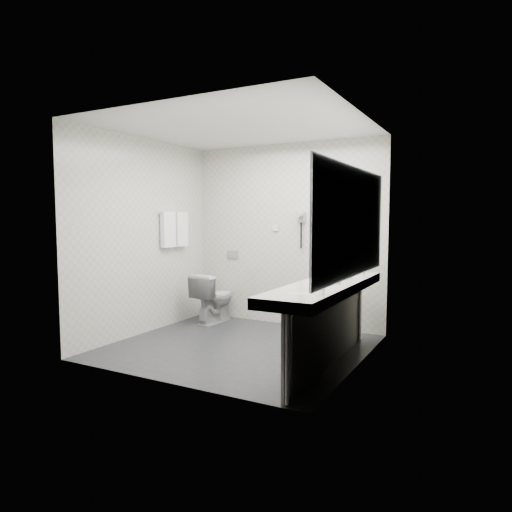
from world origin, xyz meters
The scene contains 31 objects.
floor centered at (0.00, 0.00, 0.00)m, with size 2.80×2.80×0.00m, color #242428.
ceiling centered at (0.00, 0.00, 2.50)m, with size 2.80×2.80×0.00m, color silver.
wall_back centered at (0.00, 1.30, 1.25)m, with size 2.80×2.80×0.00m, color beige.
wall_front centered at (0.00, -1.30, 1.25)m, with size 2.80×2.80×0.00m, color beige.
wall_left centered at (-1.40, 0.00, 1.25)m, with size 2.60×2.60×0.00m, color beige.
wall_right centered at (1.40, 0.00, 1.25)m, with size 2.60×2.60×0.00m, color beige.
vanity_counter centered at (1.12, -0.20, 0.80)m, with size 0.55×2.20×0.10m, color silver.
vanity_panel centered at (1.15, -0.20, 0.38)m, with size 0.03×2.15×0.75m, color gray.
vanity_post_near centered at (1.18, -1.24, 0.38)m, with size 0.06×0.06×0.75m, color silver.
vanity_post_far centered at (1.18, 0.84, 0.38)m, with size 0.06×0.06×0.75m, color silver.
mirror centered at (1.39, -0.20, 1.45)m, with size 0.02×2.20×1.05m, color #B2BCC6.
basin_near centered at (1.12, -0.85, 0.83)m, with size 0.40×0.31×0.05m, color silver.
basin_far centered at (1.12, 0.45, 0.83)m, with size 0.40×0.31×0.05m, color silver.
faucet_near centered at (1.32, -0.85, 0.92)m, with size 0.04×0.04×0.15m, color silver.
faucet_far centered at (1.32, 0.45, 0.92)m, with size 0.04×0.04×0.15m, color silver.
soap_bottle_a centered at (1.20, -0.18, 0.90)m, with size 0.05×0.05×0.10m, color white.
soap_bottle_c centered at (1.27, -0.23, 0.91)m, with size 0.05×0.05×0.12m, color white.
glass_left centered at (1.25, 0.11, 0.91)m, with size 0.06×0.06×0.11m, color silver.
glass_right centered at (1.24, 0.21, 0.90)m, with size 0.05×0.05×0.10m, color silver.
toilet centered at (-0.94, 0.90, 0.35)m, with size 0.39×0.69×0.70m, color silver.
flush_plate centered at (-0.85, 1.29, 0.95)m, with size 0.18×0.02×0.12m, color #B2B5BA.
pedal_bin centered at (0.40, 1.13, 0.15)m, with size 0.22×0.22×0.31m, color #B2B5BA.
bin_lid centered at (0.40, 1.13, 0.32)m, with size 0.22×0.22×0.01m, color #B2B5BA.
towel_rail centered at (-1.35, 0.55, 1.55)m, with size 0.02×0.02×0.62m, color silver.
towel_near centered at (-1.34, 0.41, 1.33)m, with size 0.07×0.24×0.48m, color white.
towel_far centered at (-1.34, 0.69, 1.33)m, with size 0.07×0.24×0.48m, color white.
dryer_cradle centered at (0.25, 1.27, 1.50)m, with size 0.10×0.04×0.14m, color #97969B.
dryer_barrel centered at (0.25, 1.20, 1.53)m, with size 0.08×0.08×0.14m, color #97969B.
dryer_cord centered at (0.25, 1.26, 1.25)m, with size 0.02×0.02×0.35m, color black.
switch_plate_a centered at (-0.15, 1.29, 1.35)m, with size 0.09×0.02×0.09m, color silver.
switch_plate_b centered at (0.55, 1.29, 1.35)m, with size 0.09×0.02×0.09m, color silver.
Camera 1 is at (2.60, -4.43, 1.49)m, focal length 31.74 mm.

